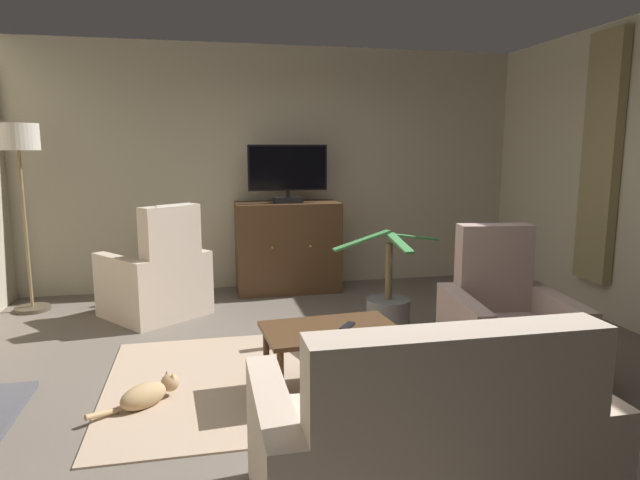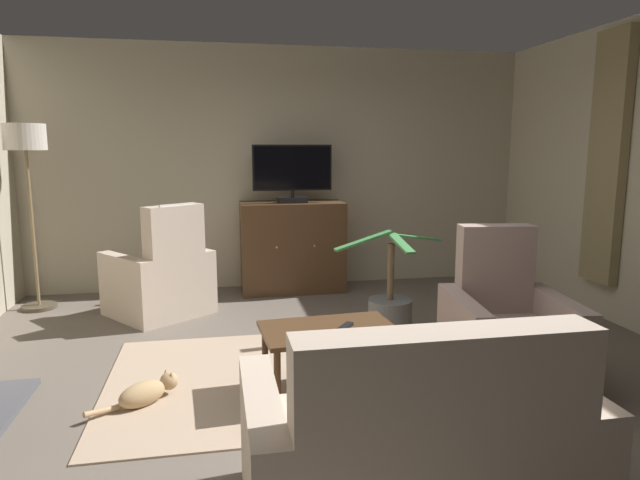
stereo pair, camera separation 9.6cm
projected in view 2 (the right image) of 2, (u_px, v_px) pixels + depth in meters
ground_plane at (332, 384)px, 3.98m from camera, size 6.48×6.44×0.04m
wall_back at (281, 168)px, 6.62m from camera, size 6.48×0.10×2.83m
curtain_panel_far at (607, 159)px, 5.24m from camera, size 0.10×0.44×2.38m
rug_central at (291, 376)px, 4.07m from camera, size 2.63×1.88×0.01m
tv_cabinet at (292, 249)px, 6.45m from camera, size 1.19×0.58×1.04m
television at (292, 172)px, 6.25m from camera, size 0.90×0.20×0.65m
coffee_table at (329, 336)px, 3.74m from camera, size 0.94×0.64×0.46m
tv_remote at (345, 327)px, 3.72m from camera, size 0.14×0.17×0.02m
sofa_floral at (416, 454)px, 2.45m from camera, size 1.49×0.92×1.00m
armchair_facing_sofa at (507, 335)px, 3.99m from camera, size 0.93×0.99×1.09m
armchair_angled_to_table at (161, 280)px, 5.52m from camera, size 1.17×1.16×1.15m
potted_plant_tall_palm_by_window at (390, 312)px, 4.91m from camera, size 1.01×0.83×0.96m
cat at (146, 392)px, 3.62m from camera, size 0.55×0.40×0.18m
floor_lamp at (26, 158)px, 5.53m from camera, size 0.40×0.40×1.90m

